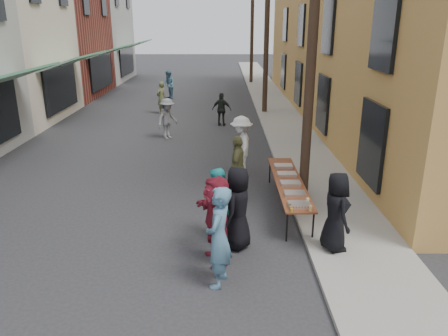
{
  "coord_description": "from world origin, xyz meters",
  "views": [
    {
      "loc": [
        2.1,
        -8.2,
        4.68
      ],
      "look_at": [
        2.11,
        1.85,
        1.3
      ],
      "focal_mm": 35.0,
      "sensor_mm": 36.0,
      "label": 1
    }
  ],
  "objects_px": {
    "utility_pole_near": "(313,29)",
    "serving_table": "(289,182)",
    "guest_front_a": "(238,208)",
    "server": "(336,212)",
    "guest_front_c": "(216,204)",
    "catering_tray_sausage": "(299,205)",
    "utility_pole_mid": "(267,25)",
    "utility_pole_far": "(252,24)"
  },
  "relations": [
    {
      "from": "utility_pole_mid",
      "to": "utility_pole_far",
      "type": "bearing_deg",
      "value": 90.0
    },
    {
      "from": "catering_tray_sausage",
      "to": "guest_front_c",
      "type": "relative_size",
      "value": 0.3
    },
    {
      "from": "utility_pole_near",
      "to": "serving_table",
      "type": "bearing_deg",
      "value": -131.61
    },
    {
      "from": "utility_pole_near",
      "to": "guest_front_a",
      "type": "relative_size",
      "value": 4.93
    },
    {
      "from": "catering_tray_sausage",
      "to": "guest_front_c",
      "type": "bearing_deg",
      "value": -179.36
    },
    {
      "from": "utility_pole_far",
      "to": "guest_front_c",
      "type": "relative_size",
      "value": 5.47
    },
    {
      "from": "guest_front_c",
      "to": "server",
      "type": "bearing_deg",
      "value": 102.02
    },
    {
      "from": "utility_pole_mid",
      "to": "guest_front_a",
      "type": "height_order",
      "value": "utility_pole_mid"
    },
    {
      "from": "serving_table",
      "to": "utility_pole_far",
      "type": "bearing_deg",
      "value": 88.83
    },
    {
      "from": "serving_table",
      "to": "guest_front_c",
      "type": "bearing_deg",
      "value": -137.99
    },
    {
      "from": "guest_front_a",
      "to": "server",
      "type": "height_order",
      "value": "guest_front_a"
    },
    {
      "from": "catering_tray_sausage",
      "to": "guest_front_a",
      "type": "bearing_deg",
      "value": -161.58
    },
    {
      "from": "utility_pole_near",
      "to": "utility_pole_mid",
      "type": "xyz_separation_m",
      "value": [
        0.0,
        12.0,
        0.0
      ]
    },
    {
      "from": "server",
      "to": "utility_pole_far",
      "type": "bearing_deg",
      "value": -11.91
    },
    {
      "from": "guest_front_a",
      "to": "server",
      "type": "bearing_deg",
      "value": 106.15
    },
    {
      "from": "utility_pole_far",
      "to": "catering_tray_sausage",
      "type": "xyz_separation_m",
      "value": [
        -0.5,
        -26.21,
        -3.71
      ]
    },
    {
      "from": "guest_front_a",
      "to": "guest_front_c",
      "type": "relative_size",
      "value": 1.11
    },
    {
      "from": "utility_pole_far",
      "to": "serving_table",
      "type": "bearing_deg",
      "value": -91.17
    },
    {
      "from": "utility_pole_mid",
      "to": "guest_front_a",
      "type": "distance_m",
      "value": 15.23
    },
    {
      "from": "utility_pole_far",
      "to": "guest_front_c",
      "type": "distance_m",
      "value": 26.59
    },
    {
      "from": "utility_pole_mid",
      "to": "serving_table",
      "type": "distance_m",
      "value": 13.13
    },
    {
      "from": "catering_tray_sausage",
      "to": "utility_pole_near",
      "type": "bearing_deg",
      "value": 77.27
    },
    {
      "from": "utility_pole_near",
      "to": "serving_table",
      "type": "height_order",
      "value": "utility_pole_near"
    },
    {
      "from": "utility_pole_near",
      "to": "serving_table",
      "type": "xyz_separation_m",
      "value": [
        -0.5,
        -0.56,
        -3.79
      ]
    },
    {
      "from": "serving_table",
      "to": "server",
      "type": "distance_m",
      "value": 2.48
    },
    {
      "from": "utility_pole_mid",
      "to": "guest_front_a",
      "type": "relative_size",
      "value": 4.93
    },
    {
      "from": "serving_table",
      "to": "guest_front_a",
      "type": "xyz_separation_m",
      "value": [
        -1.39,
        -2.11,
        0.2
      ]
    },
    {
      "from": "utility_pole_far",
      "to": "catering_tray_sausage",
      "type": "bearing_deg",
      "value": -91.09
    },
    {
      "from": "utility_pole_near",
      "to": "utility_pole_far",
      "type": "xyz_separation_m",
      "value": [
        0.0,
        24.0,
        0.0
      ]
    },
    {
      "from": "utility_pole_far",
      "to": "guest_front_a",
      "type": "bearing_deg",
      "value": -94.06
    },
    {
      "from": "serving_table",
      "to": "guest_front_a",
      "type": "distance_m",
      "value": 2.54
    },
    {
      "from": "utility_pole_mid",
      "to": "guest_front_c",
      "type": "bearing_deg",
      "value": -99.39
    },
    {
      "from": "utility_pole_far",
      "to": "guest_front_c",
      "type": "xyz_separation_m",
      "value": [
        -2.35,
        -26.23,
        -3.68
      ]
    },
    {
      "from": "guest_front_a",
      "to": "guest_front_c",
      "type": "height_order",
      "value": "guest_front_a"
    },
    {
      "from": "utility_pole_mid",
      "to": "utility_pole_far",
      "type": "xyz_separation_m",
      "value": [
        0.0,
        12.0,
        0.0
      ]
    },
    {
      "from": "guest_front_a",
      "to": "utility_pole_near",
      "type": "bearing_deg",
      "value": 168.53
    },
    {
      "from": "utility_pole_far",
      "to": "serving_table",
      "type": "relative_size",
      "value": 2.25
    },
    {
      "from": "utility_pole_near",
      "to": "server",
      "type": "relative_size",
      "value": 5.3
    },
    {
      "from": "guest_front_c",
      "to": "server",
      "type": "height_order",
      "value": "server"
    },
    {
      "from": "guest_front_a",
      "to": "catering_tray_sausage",
      "type": "bearing_deg",
      "value": 132.2
    },
    {
      "from": "utility_pole_mid",
      "to": "catering_tray_sausage",
      "type": "xyz_separation_m",
      "value": [
        -0.5,
        -14.21,
        -3.71
      ]
    },
    {
      "from": "utility_pole_mid",
      "to": "guest_front_a",
      "type": "xyz_separation_m",
      "value": [
        -1.89,
        -14.68,
        -3.59
      ]
    }
  ]
}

